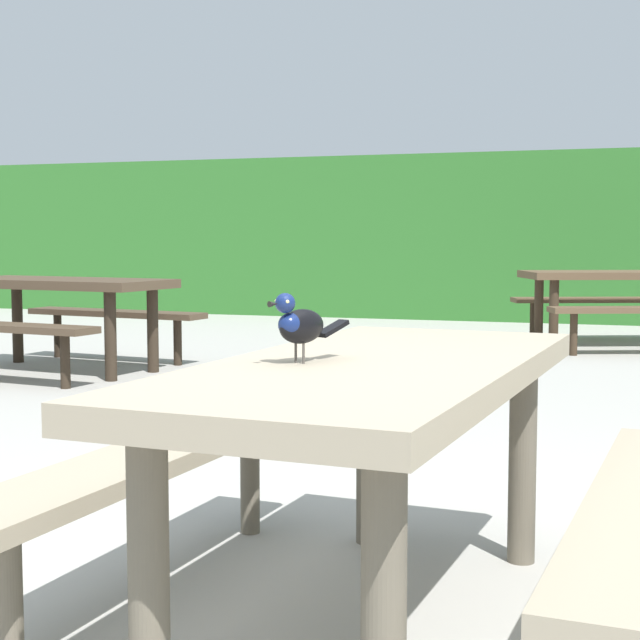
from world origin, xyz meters
name	(u,v)px	position (x,y,z in m)	size (l,w,h in m)	color
ground_plane	(341,636)	(0.00, 0.00, 0.00)	(60.00, 60.00, 0.00)	#A3A099
hedge_wall	(585,237)	(0.00, 10.69, 1.07)	(28.00, 1.56, 2.14)	#2D6B28
picnic_table_foreground	(375,427)	(0.07, 0.08, 0.56)	(1.80, 1.85, 0.74)	gray
bird_grackle	(299,324)	(-0.10, -0.06, 0.84)	(0.15, 0.27, 0.18)	black
picnic_table_mid_left	(60,302)	(-3.67, 4.24, 0.56)	(1.91, 1.88, 0.74)	#473828
picnic_table_mid_right	(617,290)	(0.50, 7.49, 0.56)	(2.20, 2.18, 0.74)	brown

